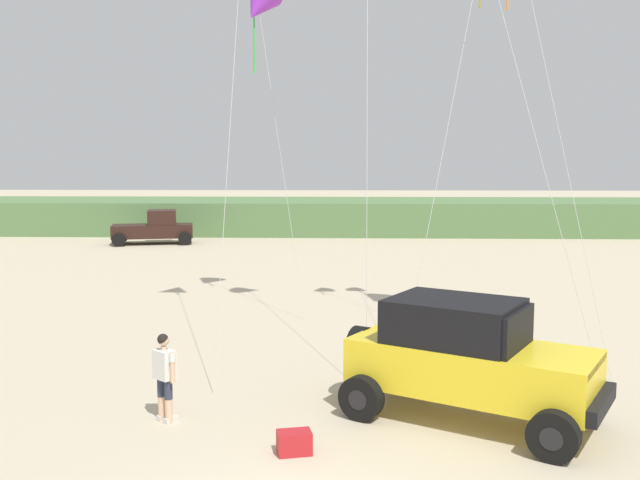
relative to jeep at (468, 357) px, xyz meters
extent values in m
cube|color=#567A47|center=(0.50, 35.68, -0.12)|extent=(90.00, 8.88, 2.17)
cube|color=yellow|center=(0.06, -0.03, -0.19)|extent=(4.73, 3.77, 0.90)
cube|color=yellow|center=(1.50, -0.85, 0.18)|extent=(1.79, 2.02, 0.12)
cube|color=black|center=(-0.24, 0.14, 0.66)|extent=(2.87, 2.67, 0.80)
cube|color=black|center=(0.80, -0.45, 0.62)|extent=(0.91, 1.50, 0.72)
cube|color=black|center=(2.04, -1.16, -0.46)|extent=(1.06, 1.67, 0.28)
cylinder|color=black|center=(-1.96, 1.11, -0.09)|extent=(0.64, 0.82, 0.77)
cylinder|color=black|center=(2.09, 0.00, -0.78)|extent=(0.88, 0.68, 0.84)
cylinder|color=black|center=(2.09, 0.00, -0.78)|extent=(0.49, 0.46, 0.38)
cylinder|color=black|center=(1.07, -1.79, -0.78)|extent=(0.88, 0.68, 0.84)
cylinder|color=black|center=(1.07, -1.79, -0.78)|extent=(0.49, 0.46, 0.38)
cylinder|color=black|center=(-0.95, 1.73, -0.78)|extent=(0.88, 0.68, 0.84)
cylinder|color=black|center=(-0.95, 1.73, -0.78)|extent=(0.49, 0.46, 0.38)
cylinder|color=black|center=(-1.97, -0.07, -0.78)|extent=(0.88, 0.68, 0.84)
cylinder|color=black|center=(-1.97, -0.07, -0.78)|extent=(0.49, 0.46, 0.38)
cylinder|color=#DBB28E|center=(-5.69, -0.22, -0.95)|extent=(0.14, 0.14, 0.49)
cylinder|color=#2D3347|center=(-5.69, -0.22, -0.56)|extent=(0.15, 0.15, 0.36)
cube|color=silver|center=(-5.66, -0.19, -1.15)|extent=(0.25, 0.27, 0.10)
cylinder|color=#DBB28E|center=(-5.52, -0.36, -0.95)|extent=(0.14, 0.14, 0.49)
cylinder|color=#2D3347|center=(-5.52, -0.36, -0.56)|extent=(0.15, 0.15, 0.36)
cube|color=silver|center=(-5.49, -0.33, -1.15)|extent=(0.25, 0.27, 0.10)
cube|color=silver|center=(-5.60, -0.29, -0.11)|extent=(0.47, 0.46, 0.54)
cylinder|color=#DBB28E|center=(-5.80, -0.13, -0.12)|extent=(0.09, 0.09, 0.56)
cylinder|color=silver|center=(-5.80, -0.13, 0.07)|extent=(0.11, 0.11, 0.16)
cylinder|color=#DBB28E|center=(-5.41, -0.45, -0.12)|extent=(0.09, 0.09, 0.56)
cylinder|color=silver|center=(-5.41, -0.45, 0.07)|extent=(0.11, 0.11, 0.16)
cylinder|color=#DBB28E|center=(-5.60, -0.29, 0.20)|extent=(0.10, 0.10, 0.08)
sphere|color=#DBB28E|center=(-5.60, -0.29, 0.34)|extent=(0.21, 0.21, 0.21)
sphere|color=black|center=(-5.61, -0.30, 0.36)|extent=(0.21, 0.21, 0.21)
cube|color=#B21E23|center=(-3.11, -1.64, -1.01)|extent=(0.63, 0.48, 0.38)
cube|color=black|center=(-13.56, 27.82, -0.44)|extent=(4.91, 2.88, 0.76)
cube|color=black|center=(-13.02, 27.94, 0.36)|extent=(1.96, 2.11, 0.84)
cylinder|color=black|center=(-11.99, 29.25, -0.82)|extent=(0.80, 0.42, 0.76)
cylinder|color=black|center=(-11.52, 27.21, -0.82)|extent=(0.80, 0.42, 0.76)
cylinder|color=black|center=(-15.60, 28.43, -0.82)|extent=(0.80, 0.42, 0.76)
cylinder|color=black|center=(-15.13, 26.38, -0.82)|extent=(0.80, 0.42, 0.76)
cylinder|color=silver|center=(1.80, 3.85, 5.27)|extent=(2.62, 4.55, 12.84)
cylinder|color=silver|center=(-1.80, 3.30, 6.00)|extent=(0.07, 3.97, 14.31)
cone|color=purple|center=(-5.01, 9.76, 8.46)|extent=(1.85, 1.79, 1.84)
cylinder|color=green|center=(-5.16, 9.76, 7.25)|extent=(0.05, 0.15, 1.74)
cylinder|color=silver|center=(-4.26, 9.01, 3.65)|extent=(1.52, 1.51, 9.61)
cylinder|color=silver|center=(2.79, 4.16, 4.20)|extent=(1.65, 3.34, 10.70)
cylinder|color=silver|center=(0.24, 4.87, 4.44)|extent=(2.58, 4.55, 11.18)
cylinder|color=silver|center=(-4.84, 3.44, 5.51)|extent=(0.37, 4.20, 13.32)
camera|label=1|loc=(-2.29, -12.76, 3.60)|focal=39.44mm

